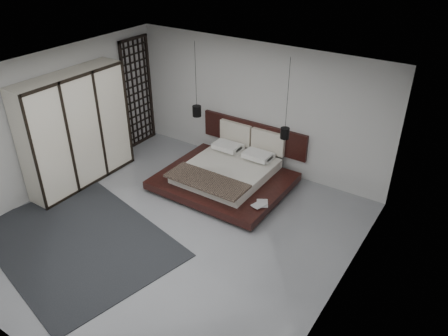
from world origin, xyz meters
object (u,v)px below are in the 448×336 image
Objects in this scene: rug at (78,240)px; pendant_left at (197,111)px; lattice_screen at (138,92)px; wardrobe at (76,130)px; bed at (228,173)px; pendant_right at (285,133)px.

pendant_left is at bearing 88.14° from rug.
lattice_screen is 1.07× the size of wardrobe.
pendant_left reaches higher than rug.
bed is at bearing -20.02° from pendant_left.
pendant_left is 2.54m from wardrobe.
wardrobe is (-2.67, -1.57, 0.91)m from bed.
lattice_screen reaches higher than bed.
lattice_screen is 1.01× the size of bed.
wardrobe is 0.70× the size of rug.
pendant_right reaches higher than bed.
lattice_screen reaches higher than wardrobe.
lattice_screen is 0.75× the size of rug.
lattice_screen is 1.63× the size of pendant_right.
lattice_screen is at bearing 116.06° from rug.
pendant_left reaches higher than lattice_screen.
wardrobe is at bearing 135.47° from rug.
lattice_screen is 3.14m from bed.
pendant_right reaches higher than wardrobe.
wardrobe is at bearing -149.51° from bed.
pendant_left is 0.67× the size of wardrobe.
pendant_left is (-1.06, 0.39, 1.02)m from bed.
pendant_left is (1.86, -0.15, -0.00)m from lattice_screen.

